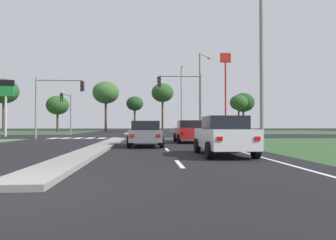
% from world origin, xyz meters
% --- Properties ---
extents(ground_plane, '(200.00, 200.00, 0.00)m').
position_xyz_m(ground_plane, '(0.00, 30.00, 0.00)').
color(ground_plane, black).
extents(grass_verge_far_right, '(35.00, 35.00, 0.01)m').
position_xyz_m(grass_verge_far_right, '(25.50, 54.50, 0.00)').
color(grass_verge_far_right, '#2D4C28').
rests_on(grass_verge_far_right, ground).
extents(median_island_near, '(1.20, 22.00, 0.14)m').
position_xyz_m(median_island_near, '(0.00, 11.00, 0.07)').
color(median_island_near, gray).
rests_on(median_island_near, ground).
extents(median_island_far, '(1.20, 36.00, 0.14)m').
position_xyz_m(median_island_far, '(0.00, 55.00, 0.07)').
color(median_island_far, gray).
rests_on(median_island_far, ground).
extents(lane_dash_near, '(0.14, 2.00, 0.01)m').
position_xyz_m(lane_dash_near, '(3.50, 3.96, 0.01)').
color(lane_dash_near, silver).
rests_on(lane_dash_near, ground).
extents(lane_dash_second, '(0.14, 2.00, 0.01)m').
position_xyz_m(lane_dash_second, '(3.50, 9.96, 0.01)').
color(lane_dash_second, silver).
rests_on(lane_dash_second, ground).
extents(lane_dash_third, '(0.14, 2.00, 0.01)m').
position_xyz_m(lane_dash_third, '(3.50, 15.96, 0.01)').
color(lane_dash_third, silver).
rests_on(lane_dash_third, ground).
extents(lane_dash_fourth, '(0.14, 2.00, 0.01)m').
position_xyz_m(lane_dash_fourth, '(3.50, 21.96, 0.01)').
color(lane_dash_fourth, silver).
rests_on(lane_dash_fourth, ground).
extents(lane_dash_fifth, '(0.14, 2.00, 0.01)m').
position_xyz_m(lane_dash_fifth, '(3.50, 27.96, 0.01)').
color(lane_dash_fifth, silver).
rests_on(lane_dash_fifth, ground).
extents(edge_line_right, '(0.14, 24.00, 0.01)m').
position_xyz_m(edge_line_right, '(6.85, 12.00, 0.01)').
color(edge_line_right, silver).
rests_on(edge_line_right, ground).
extents(stop_bar_near, '(6.40, 0.50, 0.01)m').
position_xyz_m(stop_bar_near, '(3.80, 23.00, 0.01)').
color(stop_bar_near, silver).
rests_on(stop_bar_near, ground).
extents(crosswalk_bar_near, '(0.70, 2.80, 0.01)m').
position_xyz_m(crosswalk_bar_near, '(-6.40, 24.80, 0.01)').
color(crosswalk_bar_near, silver).
rests_on(crosswalk_bar_near, ground).
extents(crosswalk_bar_second, '(0.70, 2.80, 0.01)m').
position_xyz_m(crosswalk_bar_second, '(-5.25, 24.80, 0.01)').
color(crosswalk_bar_second, silver).
rests_on(crosswalk_bar_second, ground).
extents(crosswalk_bar_third, '(0.70, 2.80, 0.01)m').
position_xyz_m(crosswalk_bar_third, '(-4.10, 24.80, 0.01)').
color(crosswalk_bar_third, silver).
rests_on(crosswalk_bar_third, ground).
extents(crosswalk_bar_fourth, '(0.70, 2.80, 0.01)m').
position_xyz_m(crosswalk_bar_fourth, '(-2.95, 24.80, 0.01)').
color(crosswalk_bar_fourth, silver).
rests_on(crosswalk_bar_fourth, ground).
extents(crosswalk_bar_fifth, '(0.70, 2.80, 0.01)m').
position_xyz_m(crosswalk_bar_fifth, '(-1.80, 24.80, 0.01)').
color(crosswalk_bar_fifth, silver).
rests_on(crosswalk_bar_fifth, ground).
extents(crosswalk_bar_sixth, '(0.70, 2.80, 0.01)m').
position_xyz_m(crosswalk_bar_sixth, '(-0.65, 24.80, 0.01)').
color(crosswalk_bar_sixth, silver).
rests_on(crosswalk_bar_sixth, ground).
extents(car_red_near, '(2.04, 4.26, 1.58)m').
position_xyz_m(car_red_near, '(5.56, 16.44, 0.81)').
color(car_red_near, '#A31919').
rests_on(car_red_near, ground).
extents(car_white_second, '(1.95, 4.20, 1.59)m').
position_xyz_m(car_white_second, '(5.60, 6.68, 0.81)').
color(car_white_second, silver).
rests_on(car_white_second, ground).
extents(car_grey_fourth, '(1.99, 4.38, 1.48)m').
position_xyz_m(car_grey_fourth, '(2.42, 12.47, 0.76)').
color(car_grey_fourth, slate).
rests_on(car_grey_fourth, ground).
extents(traffic_signal_near_right, '(4.26, 0.32, 6.13)m').
position_xyz_m(traffic_signal_near_right, '(6.15, 23.40, 4.17)').
color(traffic_signal_near_right, gray).
rests_on(traffic_signal_near_right, ground).
extents(traffic_signal_far_left, '(0.32, 4.98, 5.36)m').
position_xyz_m(traffic_signal_far_left, '(-7.60, 34.75, 3.72)').
color(traffic_signal_far_left, gray).
rests_on(traffic_signal_far_left, ground).
extents(traffic_signal_near_left, '(4.48, 0.32, 5.64)m').
position_xyz_m(traffic_signal_near_left, '(-6.00, 23.40, 3.87)').
color(traffic_signal_near_left, gray).
rests_on(traffic_signal_near_left, ground).
extents(street_lamp_near, '(2.23, 1.65, 9.25)m').
position_xyz_m(street_lamp_near, '(8.41, 9.54, 5.20)').
color(street_lamp_near, gray).
rests_on(street_lamp_near, ground).
extents(street_lamp_second, '(1.75, 1.87, 9.06)m').
position_xyz_m(street_lamp_second, '(8.36, 27.57, 5.08)').
color(street_lamp_second, gray).
rests_on(street_lamp_second, ground).
extents(street_lamp_third, '(0.56, 2.12, 10.85)m').
position_xyz_m(street_lamp_third, '(8.22, 45.13, 5.97)').
color(street_lamp_third, gray).
rests_on(street_lamp_third, ground).
extents(fastfood_pole_sign, '(1.80, 0.40, 13.52)m').
position_xyz_m(fastfood_pole_sign, '(15.84, 46.13, 9.71)').
color(fastfood_pole_sign, red).
rests_on(fastfood_pole_sign, ground).
extents(fuel_price_totem, '(1.80, 0.24, 6.35)m').
position_xyz_m(fuel_price_totem, '(-13.30, 30.36, 4.65)').
color(fuel_price_totem, silver).
rests_on(fuel_price_totem, ground).
extents(treeline_near, '(5.58, 5.58, 10.18)m').
position_xyz_m(treeline_near, '(-24.70, 55.51, 7.78)').
color(treeline_near, '#423323').
rests_on(treeline_near, ground).
extents(treeline_second, '(4.38, 4.38, 7.09)m').
position_xyz_m(treeline_second, '(-14.95, 56.78, 5.20)').
color(treeline_second, '#423323').
rests_on(treeline_second, ground).
extents(treeline_third, '(5.19, 5.19, 10.00)m').
position_xyz_m(treeline_third, '(-5.57, 56.71, 7.75)').
color(treeline_third, '#423323').
rests_on(treeline_third, ground).
extents(treeline_fourth, '(3.31, 3.31, 6.96)m').
position_xyz_m(treeline_fourth, '(0.19, 55.65, 5.49)').
color(treeline_fourth, '#423323').
rests_on(treeline_fourth, ground).
extents(treeline_fifth, '(4.61, 4.61, 10.06)m').
position_xyz_m(treeline_fifth, '(5.83, 59.17, 8.04)').
color(treeline_fifth, '#423323').
rests_on(treeline_fifth, ground).
extents(treeline_sixth, '(3.56, 3.56, 7.36)m').
position_xyz_m(treeline_sixth, '(20.95, 55.51, 5.79)').
color(treeline_sixth, '#423323').
rests_on(treeline_sixth, ground).
extents(treeline_seventh, '(4.68, 4.68, 8.10)m').
position_xyz_m(treeline_seventh, '(22.86, 58.63, 6.08)').
color(treeline_seventh, '#423323').
rests_on(treeline_seventh, ground).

